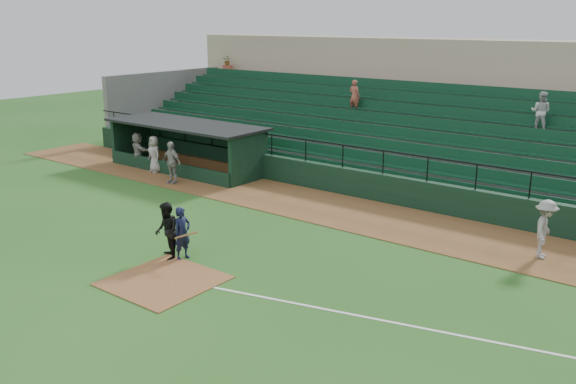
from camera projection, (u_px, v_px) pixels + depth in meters
The scene contains 12 objects.
ground at pixel (189, 271), 18.88m from camera, with size 90.00×90.00×0.00m, color #24551B.
warning_track at pixel (333, 209), 24.96m from camera, with size 40.00×4.00×0.03m, color brown.
home_plate_dirt at pixel (164, 281), 18.11m from camera, with size 3.00×3.00×0.03m, color brown.
foul_line at pixel (451, 334), 15.08m from camera, with size 18.00×0.09×0.01m, color white.
stadium_structure at pixel (428, 126), 30.78m from camera, with size 38.00×13.08×6.40m.
dugout at pixel (192, 143), 31.54m from camera, with size 8.90×3.20×2.42m.
batter_at_plate at pixel (182, 233), 19.58m from camera, with size 1.01×0.69×1.73m.
umpire at pixel (167, 231), 19.59m from camera, with size 0.91×0.71×1.87m, color black.
runner at pixel (545, 229), 19.58m from camera, with size 1.25×0.72×1.93m, color gray.
dugout_player_a at pixel (171, 162), 28.62m from camera, with size 1.16×0.48×1.98m, color #9D9893.
dugout_player_b at pixel (154, 154), 30.67m from camera, with size 0.90×0.59×1.84m, color #A6A09C.
dugout_player_c at pixel (138, 150), 31.75m from camera, with size 1.68×0.54×1.81m, color #9C9692.
Camera 1 is at (13.14, -11.98, 7.45)m, focal length 38.30 mm.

